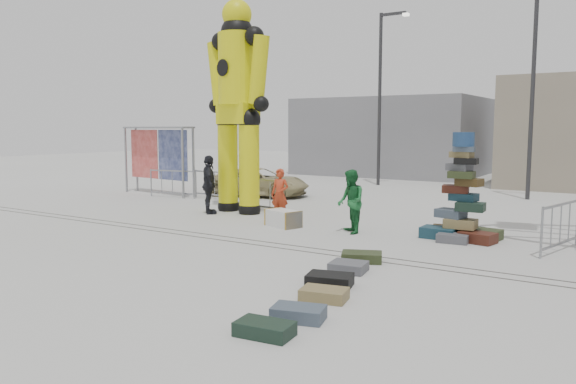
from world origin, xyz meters
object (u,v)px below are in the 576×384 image
Objects in this scene: lamp_post_right at (536,80)px; barricade_dummy_a at (172,184)px; banner_scaffold at (158,144)px; pedestrian_black at (209,185)px; suitcase_tower at (461,210)px; barricade_dummy_b at (215,185)px; pedestrian_green at (351,202)px; parked_suv at (259,182)px; barricade_dummy_c at (259,195)px; barricade_wheel_front at (560,227)px; steamer_trunk at (283,218)px; crash_test_dummy at (238,99)px; lamp_post_left at (382,90)px; pedestrian_red at (280,194)px.

lamp_post_right reaches higher than barricade_dummy_a.
banner_scaffold reaches higher than pedestrian_black.
barricade_dummy_b is at bearing 169.09° from suitcase_tower.
banner_scaffold is (-13.04, 2.76, 1.35)m from suitcase_tower.
pedestrian_green reaches higher than parked_suv.
barricade_dummy_c is (-6.96, -8.05, -3.93)m from lamp_post_right.
barricade_wheel_front is 1.21× the size of pedestrian_green.
parked_suv is (-4.64, 5.36, 0.33)m from steamer_trunk.
parked_suv is at bearing 158.30° from suitcase_tower.
pedestrian_black is at bearing -23.16° from banner_scaffold.
barricade_dummy_c is (-2.21, 1.95, 0.32)m from steamer_trunk.
lamp_post_right is 11.18m from parked_suv.
barricade_wheel_front is at bearing -77.30° from lamp_post_right.
barricade_wheel_front is 12.44m from parked_suv.
parked_suv is (-11.50, 4.74, 0.01)m from barricade_wheel_front.
barricade_dummy_a is 1.00× the size of barricade_dummy_c.
pedestrian_green is (9.22, -3.05, 0.28)m from barricade_dummy_a.
crash_test_dummy is 3.45× the size of barricade_dummy_c.
pedestrian_green is (2.00, 0.11, 0.60)m from steamer_trunk.
barricade_dummy_b is 3.60m from barricade_dummy_c.
crash_test_dummy reaches higher than pedestrian_black.
steamer_trunk is 0.49× the size of barricade_wheel_front.
parked_suv is at bearing -169.91° from pedestrian_green.
lamp_post_right is 1.00× the size of lamp_post_left.
steamer_trunk is (2.25, -12.00, -4.25)m from lamp_post_left.
pedestrian_red reaches higher than parked_suv.
barricade_wheel_front is 10.11m from pedestrian_black.
lamp_post_right is 1.98× the size of parked_suv.
banner_scaffold is 1.93× the size of barricade_dummy_c.
banner_scaffold is 9.35m from steamer_trunk.
lamp_post_left is 4.00× the size of barricade_dummy_b.
steamer_trunk is at bearing -16.97° from banner_scaffold.
lamp_post_left is 13.15m from pedestrian_green.
barricade_dummy_c reaches higher than steamer_trunk.
pedestrian_red is at bearing -176.18° from suitcase_tower.
lamp_post_left is 4.00× the size of barricade_dummy_a.
lamp_post_right is at bearing -15.95° from lamp_post_left.
crash_test_dummy is at bearing -81.98° from pedestrian_black.
steamer_trunk is at bearing -148.68° from pedestrian_black.
crash_test_dummy is at bearing 98.80° from barricade_wheel_front.
parked_suv reaches higher than barricade_dummy_b.
lamp_post_right is at bearing -87.17° from pedestrian_black.
pedestrian_black reaches higher than steamer_trunk.
banner_scaffold is (-5.73, 2.13, -1.56)m from crash_test_dummy.
crash_test_dummy is at bearing 170.50° from steamer_trunk.
crash_test_dummy is at bearing 158.07° from pedestrian_red.
crash_test_dummy is (-0.43, -10.51, -0.84)m from lamp_post_left.
crash_test_dummy reaches higher than suitcase_tower.
pedestrian_green is 5.28m from pedestrian_black.
banner_scaffold reaches higher than pedestrian_green.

